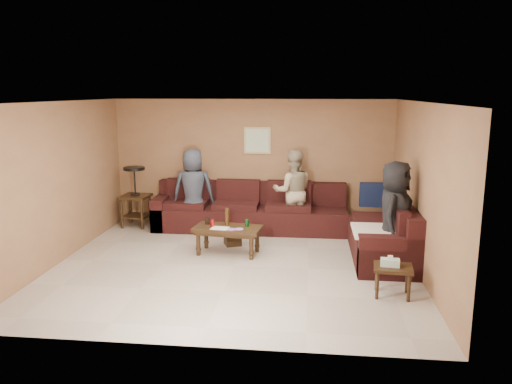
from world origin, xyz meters
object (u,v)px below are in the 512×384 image
at_px(person_middle, 293,191).
at_px(person_right, 394,215).
at_px(end_table_left, 135,196).
at_px(side_table_right, 392,270).
at_px(coffee_table, 228,231).
at_px(sectional_sofa, 291,222).
at_px(person_left, 193,190).
at_px(waste_bin, 233,236).

xyz_separation_m(person_middle, person_right, (1.59, -1.81, 0.03)).
bearing_deg(person_right, end_table_left, 89.97).
bearing_deg(side_table_right, coffee_table, 148.44).
distance_m(end_table_left, person_middle, 3.11).
xyz_separation_m(sectional_sofa, person_right, (1.60, -1.30, 0.49)).
bearing_deg(person_left, person_middle, 172.54).
height_order(coffee_table, person_left, person_left).
relative_size(side_table_right, person_left, 0.35).
bearing_deg(sectional_sofa, person_right, -39.16).
height_order(person_left, person_middle, person_left).
xyz_separation_m(waste_bin, person_right, (2.60, -0.84, 0.66)).
relative_size(coffee_table, side_table_right, 2.10).
bearing_deg(waste_bin, coffee_table, -90.92).
relative_size(end_table_left, waste_bin, 3.73).
bearing_deg(end_table_left, side_table_right, -33.45).
xyz_separation_m(sectional_sofa, waste_bin, (-1.00, -0.46, -0.17)).
bearing_deg(end_table_left, coffee_table, -35.54).
distance_m(end_table_left, side_table_right, 5.43).
distance_m(coffee_table, end_table_left, 2.58).
xyz_separation_m(coffee_table, waste_bin, (0.01, 0.47, -0.23)).
relative_size(side_table_right, waste_bin, 1.73).
xyz_separation_m(sectional_sofa, coffee_table, (-1.01, -0.93, 0.06)).
distance_m(person_middle, person_right, 2.41).
relative_size(sectional_sofa, person_middle, 2.95).
bearing_deg(waste_bin, side_table_right, -39.02).
bearing_deg(coffee_table, waste_bin, 89.08).
distance_m(waste_bin, person_right, 2.81).
bearing_deg(person_middle, end_table_left, -8.03).
relative_size(coffee_table, person_right, 0.71).
bearing_deg(sectional_sofa, end_table_left, 169.65).
height_order(sectional_sofa, person_left, person_left).
height_order(person_left, person_right, person_right).
bearing_deg(person_right, person_middle, 62.94).
bearing_deg(end_table_left, person_right, -21.69).
xyz_separation_m(waste_bin, person_left, (-0.89, 0.85, 0.64)).
distance_m(person_left, person_right, 3.87).
distance_m(person_left, person_middle, 1.90).
relative_size(end_table_left, person_left, 0.75).
relative_size(person_left, person_middle, 1.01).
xyz_separation_m(sectional_sofa, person_left, (-1.88, 0.39, 0.47)).
xyz_separation_m(waste_bin, person_middle, (1.01, 0.97, 0.63)).
bearing_deg(coffee_table, person_right, -8.17).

